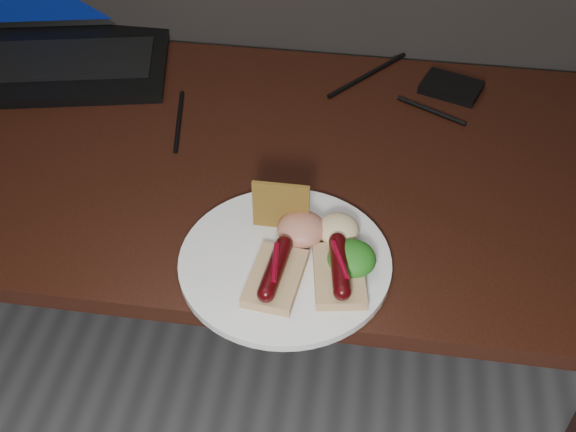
# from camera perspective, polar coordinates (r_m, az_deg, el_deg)

# --- Properties ---
(desk) EXTENTS (1.40, 0.70, 0.75)m
(desk) POSITION_cam_1_polar(r_m,az_deg,el_deg) (1.31, -5.24, 2.01)
(desk) COLOR black
(desk) RESTS_ON ground
(laptop) EXTENTS (0.45, 0.43, 0.25)m
(laptop) POSITION_cam_1_polar(r_m,az_deg,el_deg) (1.56, -16.80, 13.95)
(laptop) COLOR black
(laptop) RESTS_ON desk
(hard_drive) EXTENTS (0.13, 0.11, 0.02)m
(hard_drive) POSITION_cam_1_polar(r_m,az_deg,el_deg) (1.43, 12.77, 9.89)
(hard_drive) COLOR black
(hard_drive) RESTS_ON desk
(desk_cables) EXTENTS (0.91, 0.38, 0.01)m
(desk_cables) POSITION_cam_1_polar(r_m,az_deg,el_deg) (1.38, -4.02, 9.20)
(desk_cables) COLOR black
(desk_cables) RESTS_ON desk
(plate) EXTENTS (0.38, 0.38, 0.01)m
(plate) POSITION_cam_1_polar(r_m,az_deg,el_deg) (1.05, -0.24, -3.63)
(plate) COLOR white
(plate) RESTS_ON desk
(bread_sausage_center) EXTENTS (0.08, 0.12, 0.04)m
(bread_sausage_center) POSITION_cam_1_polar(r_m,az_deg,el_deg) (1.01, -1.00, -4.60)
(bread_sausage_center) COLOR #D6BC7E
(bread_sausage_center) RESTS_ON plate
(bread_sausage_right) EXTENTS (0.09, 0.12, 0.04)m
(bread_sausage_right) POSITION_cam_1_polar(r_m,az_deg,el_deg) (1.01, 4.07, -4.38)
(bread_sausage_right) COLOR #D6BC7E
(bread_sausage_right) RESTS_ON plate
(crispbread) EXTENTS (0.09, 0.01, 0.08)m
(crispbread) POSITION_cam_1_polar(r_m,az_deg,el_deg) (1.07, -0.56, 0.80)
(crispbread) COLOR olive
(crispbread) RESTS_ON plate
(salad_greens) EXTENTS (0.07, 0.07, 0.04)m
(salad_greens) POSITION_cam_1_polar(r_m,az_deg,el_deg) (1.03, 5.06, -3.37)
(salad_greens) COLOR #176313
(salad_greens) RESTS_ON plate
(salsa_mound) EXTENTS (0.07, 0.07, 0.04)m
(salsa_mound) POSITION_cam_1_polar(r_m,az_deg,el_deg) (1.07, 1.06, -1.02)
(salsa_mound) COLOR #A51014
(salsa_mound) RESTS_ON plate
(coleslaw_mound) EXTENTS (0.06, 0.06, 0.04)m
(coleslaw_mound) POSITION_cam_1_polar(r_m,az_deg,el_deg) (1.07, 3.95, -1.03)
(coleslaw_mound) COLOR silver
(coleslaw_mound) RESTS_ON plate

